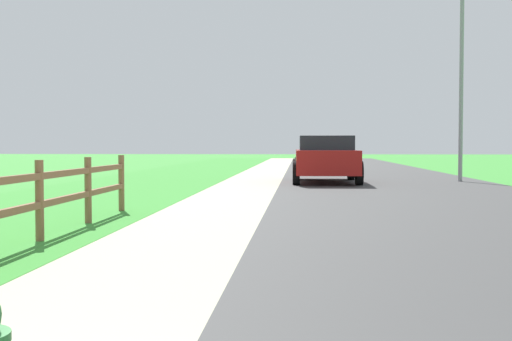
% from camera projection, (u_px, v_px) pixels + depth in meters
% --- Properties ---
extents(ground_plane, '(120.00, 120.00, 0.00)m').
position_uv_depth(ground_plane, '(283.00, 177.00, 25.63)').
color(ground_plane, '#398E33').
extents(road_asphalt, '(7.00, 66.00, 0.01)m').
position_uv_depth(road_asphalt, '(370.00, 175.00, 27.39)').
color(road_asphalt, '#3D3D3D').
rests_on(road_asphalt, ground).
extents(curb_concrete, '(6.00, 66.00, 0.01)m').
position_uv_depth(curb_concrete, '(213.00, 175.00, 27.82)').
color(curb_concrete, '#B2AF8D').
rests_on(curb_concrete, ground).
extents(grass_verge, '(5.00, 66.00, 0.00)m').
position_uv_depth(grass_verge, '(177.00, 174.00, 27.92)').
color(grass_verge, '#398E33').
rests_on(grass_verge, ground).
extents(parked_suv_red, '(2.21, 4.85, 1.54)m').
position_uv_depth(parked_suv_red, '(325.00, 158.00, 22.19)').
color(parked_suv_red, maroon).
rests_on(parked_suv_red, ground).
extents(parked_car_white, '(2.28, 4.70, 1.53)m').
position_uv_depth(parked_car_white, '(320.00, 155.00, 29.46)').
color(parked_car_white, white).
rests_on(parked_car_white, ground).
extents(street_lamp, '(1.17, 0.20, 7.23)m').
position_uv_depth(street_lamp, '(465.00, 56.00, 22.50)').
color(street_lamp, gray).
rests_on(street_lamp, ground).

